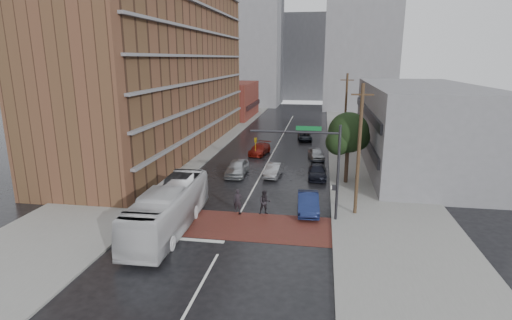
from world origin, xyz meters
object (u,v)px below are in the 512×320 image
Objects in this scene: suv_travel at (305,137)px; car_parked_near at (308,203)px; car_parked_mid at (317,172)px; car_parked_far at (316,154)px; pedestrian_b at (265,202)px; car_travel_a at (237,168)px; transit_bus at (169,209)px; pedestrian_a at (238,201)px; car_travel_b at (274,170)px; car_travel_c at (260,149)px.

car_parked_near is at bearing -93.29° from suv_travel.
car_parked_far reaches higher than car_parked_mid.
pedestrian_b is 3.43m from car_parked_near.
pedestrian_b is at bearing -66.27° from car_travel_a.
transit_bus is 5.73m from pedestrian_a.
car_parked_mid is at bearing -98.25° from car_parked_far.
suv_travel is 1.04× the size of car_parked_far.
transit_bus is 15.31m from car_travel_b.
pedestrian_a is at bearing -93.87° from car_travel_b.
car_parked_near is at bearing -61.19° from car_travel_c.
car_parked_far is at bearing 90.27° from car_parked_mid.
car_parked_near is (3.86, -9.22, 0.09)m from car_travel_b.
suv_travel is 18.92m from car_parked_mid.
car_parked_near is 1.14× the size of car_parked_far.
transit_bus is 2.49× the size of car_parked_near.
car_travel_a is 1.14× the size of suv_travel.
car_travel_b is 19.17m from suv_travel.
car_travel_a is 1.18× the size of car_travel_b.
transit_bus reaches higher than car_travel_c.
car_parked_mid is (10.01, 14.46, -0.94)m from transit_bus.
car_travel_c is 11.70m from car_parked_mid.
car_parked_near is at bearing -101.23° from car_parked_far.
car_parked_mid is at bearing 3.54° from car_travel_a.
suv_travel is at bearing 70.67° from car_travel_c.
pedestrian_a is 19.02m from car_parked_far.
pedestrian_b is 0.40× the size of car_travel_a.
car_travel_b is at bearing 76.97° from pedestrian_b.
car_travel_a is 1.07× the size of car_parked_mid.
pedestrian_a reaches higher than car_travel_a.
car_travel_b is 0.96× the size of suv_travel.
transit_bus is 2.57× the size of car_parked_mid.
pedestrian_a is 0.45× the size of suv_travel.
transit_bus reaches higher than suv_travel.
transit_bus reaches higher than car_parked_near.
transit_bus is at bearing -155.91° from car_parked_near.
car_travel_b is 8.94m from car_parked_far.
car_parked_near reaches higher than car_parked_far.
car_parked_mid is at bearing 53.60° from pedestrian_b.
suv_travel is at bearing 89.42° from car_parked_near.
pedestrian_b is 0.48× the size of car_parked_far.
car_travel_a reaches higher than car_parked_near.
car_travel_a is at bearing -86.19° from car_travel_c.
pedestrian_b is 10.24m from car_travel_b.
car_travel_c is at bearing 106.20° from car_parked_near.
pedestrian_a is 0.41× the size of car_parked_near.
pedestrian_a is 0.47× the size of car_travel_b.
car_travel_c is 10.97m from suv_travel.
car_parked_mid reaches higher than suv_travel.
pedestrian_b is 10.90m from car_travel_a.
pedestrian_a is 10.34m from car_travel_b.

